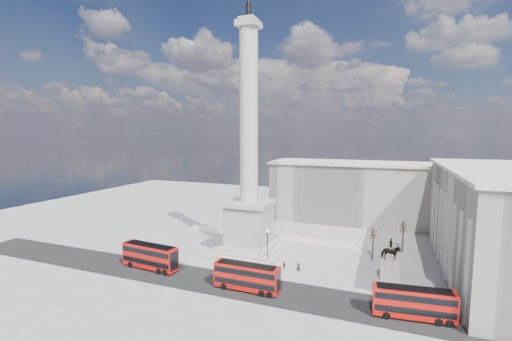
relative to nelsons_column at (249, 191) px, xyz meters
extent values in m
plane|color=#A5A19C|center=(0.00, -5.00, -12.92)|extent=(180.00, 180.00, 0.00)
cube|color=black|center=(5.00, -15.00, -12.91)|extent=(120.00, 9.00, 0.01)
cube|color=#B2A794|center=(0.00, 0.00, -12.42)|extent=(14.00, 14.00, 1.00)
cube|color=#B2A794|center=(0.00, 0.00, -11.67)|extent=(12.00, 12.00, 0.50)
cube|color=#B2A794|center=(0.00, 0.00, -11.17)|extent=(10.00, 10.00, 0.50)
cube|color=#B2A794|center=(0.00, 0.00, -6.92)|extent=(8.00, 8.00, 8.00)
cube|color=#B2A794|center=(0.00, 0.00, -2.52)|extent=(9.00, 9.00, 0.80)
cylinder|color=beige|center=(0.00, 0.00, 14.88)|extent=(3.60, 3.60, 34.00)
cube|color=#B2A794|center=(0.00, 0.00, 32.48)|extent=(4.20, 4.20, 1.20)
cube|color=#B2A794|center=(0.00, 0.00, 33.38)|extent=(3.20, 3.20, 0.60)
cylinder|color=black|center=(0.00, 0.00, 34.98)|extent=(0.90, 0.90, 2.60)
sphere|color=black|center=(0.00, 0.00, 36.58)|extent=(0.70, 0.70, 0.70)
cube|color=beige|center=(0.00, 11.00, -12.37)|extent=(40.00, 0.60, 1.10)
cube|color=beige|center=(45.00, 5.00, -3.92)|extent=(18.00, 45.00, 18.00)
cube|color=beige|center=(45.00, 5.00, 5.38)|extent=(19.00, 46.00, 0.60)
cube|color=beige|center=(20.00, 35.00, -4.92)|extent=(50.00, 16.00, 16.00)
cube|color=beige|center=(20.00, 35.00, 3.38)|extent=(51.00, 17.00, 0.60)
cube|color=red|center=(-13.51, -14.37, -10.51)|extent=(11.33, 3.54, 4.10)
cube|color=black|center=(-13.51, -14.37, -11.25)|extent=(10.89, 3.56, 0.91)
cube|color=black|center=(-13.51, -14.37, -9.42)|extent=(10.89, 3.56, 0.91)
cube|color=black|center=(-13.51, -14.37, -8.43)|extent=(10.20, 3.19, 0.06)
cylinder|color=black|center=(-17.17, -14.03, -12.36)|extent=(1.35, 2.74, 1.11)
cylinder|color=black|center=(-10.40, -14.65, -12.36)|extent=(1.35, 2.74, 1.11)
cylinder|color=black|center=(-9.07, -14.78, -12.36)|extent=(1.35, 2.74, 1.11)
cube|color=red|center=(6.18, -15.98, -10.66)|extent=(10.49, 2.50, 3.85)
cube|color=black|center=(6.18, -15.98, -11.35)|extent=(10.07, 2.55, 0.86)
cube|color=black|center=(6.18, -15.98, -9.63)|extent=(10.07, 2.55, 0.86)
cube|color=black|center=(6.18, -15.98, -8.70)|extent=(9.44, 2.25, 0.06)
cylinder|color=black|center=(2.72, -15.94, -12.39)|extent=(1.07, 2.51, 1.05)
cylinder|color=black|center=(9.11, -16.01, -12.39)|extent=(1.07, 2.51, 1.05)
cylinder|color=black|center=(10.36, -16.03, -12.39)|extent=(1.07, 2.51, 1.05)
cube|color=red|center=(29.91, -15.62, -10.69)|extent=(10.49, 3.44, 3.79)
cube|color=black|center=(29.91, -15.62, -11.37)|extent=(10.08, 3.45, 0.84)
cube|color=black|center=(29.91, -15.62, -9.69)|extent=(10.08, 3.45, 0.84)
cube|color=black|center=(29.91, -15.62, -8.77)|extent=(9.44, 3.09, 0.06)
cylinder|color=black|center=(26.54, -15.99, -12.40)|extent=(1.29, 2.56, 1.03)
cylinder|color=black|center=(32.78, -15.31, -12.40)|extent=(1.29, 2.56, 1.03)
cylinder|color=black|center=(34.01, -15.18, -12.40)|extent=(1.29, 2.56, 1.03)
cylinder|color=black|center=(5.85, -5.30, -12.66)|extent=(0.46, 0.46, 0.52)
cylinder|color=black|center=(5.85, -5.30, -9.77)|extent=(0.17, 0.17, 6.29)
cylinder|color=black|center=(5.85, -5.30, -6.73)|extent=(0.31, 0.31, 0.31)
sphere|color=silver|center=(5.85, -5.30, -6.37)|extent=(0.59, 0.59, 0.59)
cube|color=beige|center=(27.02, -5.22, -12.69)|extent=(3.59, 2.69, 0.45)
cube|color=beige|center=(27.02, -5.22, -10.94)|extent=(2.87, 1.97, 3.95)
imported|color=black|center=(27.02, -5.22, -7.76)|extent=(2.92, 1.43, 2.42)
cylinder|color=black|center=(27.02, -5.22, -6.25)|extent=(0.45, 0.45, 1.08)
sphere|color=black|center=(27.02, -5.22, -5.50)|extent=(0.32, 0.32, 0.32)
cylinder|color=#332319|center=(37.67, -7.66, -9.54)|extent=(0.27, 0.27, 6.76)
cylinder|color=#332319|center=(23.97, 4.62, -9.66)|extent=(0.30, 0.30, 6.51)
cylinder|color=#332319|center=(29.54, 11.67, -9.58)|extent=(0.29, 0.29, 6.67)
imported|color=black|center=(12.01, -6.19, -11.99)|extent=(0.79, 0.64, 1.86)
imported|color=black|center=(29.76, -11.50, -12.16)|extent=(0.93, 0.92, 1.52)
imported|color=black|center=(9.30, -5.92, -12.16)|extent=(0.91, 0.88, 1.52)
camera|label=1|loc=(26.05, -63.28, 11.50)|focal=24.00mm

